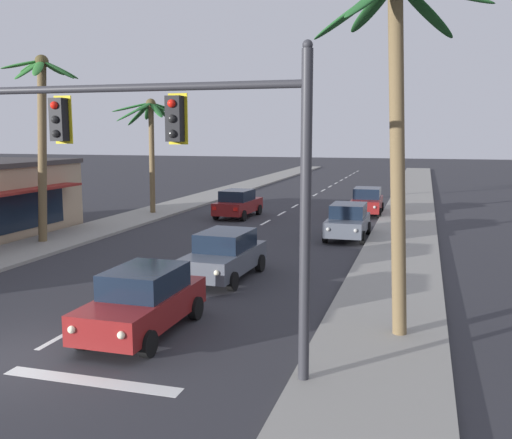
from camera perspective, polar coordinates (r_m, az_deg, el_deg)
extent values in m
plane|color=#2D2D33|center=(14.57, -22.18, -12.61)|extent=(220.00, 220.00, 0.00)
cube|color=gray|center=(30.96, 14.45, -1.08)|extent=(3.20, 110.00, 0.14)
cube|color=gray|center=(35.06, -11.94, 0.10)|extent=(3.20, 110.00, 0.14)
cube|color=silver|center=(15.73, -18.61, -10.83)|extent=(0.16, 2.00, 0.01)
cube|color=silver|center=(18.90, -11.80, -7.28)|extent=(0.16, 2.00, 0.01)
cube|color=silver|center=(22.31, -7.07, -4.73)|extent=(0.16, 2.00, 0.01)
cube|color=silver|center=(25.87, -3.65, -2.84)|extent=(0.16, 2.00, 0.01)
cube|color=silver|center=(29.51, -1.06, -1.41)|extent=(0.16, 2.00, 0.01)
cube|color=silver|center=(33.21, 0.94, -0.29)|extent=(0.16, 2.00, 0.01)
cube|color=silver|center=(36.96, 2.55, 0.60)|extent=(0.16, 2.00, 0.01)
cube|color=silver|center=(40.74, 3.86, 1.33)|extent=(0.16, 2.00, 0.01)
cube|color=silver|center=(44.54, 4.94, 1.94)|extent=(0.16, 2.00, 0.01)
cube|color=silver|center=(48.36, 5.86, 2.44)|extent=(0.16, 2.00, 0.01)
cube|color=silver|center=(52.19, 6.64, 2.88)|extent=(0.16, 2.00, 0.01)
cube|color=silver|center=(56.04, 7.31, 3.25)|extent=(0.16, 2.00, 0.01)
cube|color=silver|center=(59.89, 7.90, 3.57)|extent=(0.16, 2.00, 0.01)
cube|color=silver|center=(63.75, 8.42, 3.86)|extent=(0.16, 2.00, 0.01)
cube|color=silver|center=(67.61, 8.88, 4.11)|extent=(0.16, 2.00, 0.01)
cube|color=silver|center=(71.48, 9.29, 4.34)|extent=(0.16, 2.00, 0.01)
cube|color=silver|center=(75.36, 9.65, 4.54)|extent=(0.16, 2.00, 0.01)
cube|color=silver|center=(79.24, 9.98, 4.72)|extent=(0.16, 2.00, 0.01)
cube|color=silver|center=(12.91, -15.94, -15.06)|extent=(4.00, 0.44, 0.01)
cylinder|color=#2D2D33|center=(11.35, 4.89, -0.43)|extent=(0.22, 0.22, 6.67)
cylinder|color=#2D2D33|center=(13.43, -18.94, 12.03)|extent=(10.89, 0.16, 0.16)
sphere|color=#2D2D33|center=(11.33, 5.11, 16.78)|extent=(0.20, 0.20, 0.20)
cube|color=black|center=(12.03, -8.02, 9.80)|extent=(0.32, 0.26, 0.92)
sphere|color=red|center=(11.92, -8.33, 11.25)|extent=(0.17, 0.17, 0.17)
sphere|color=black|center=(11.91, -8.30, 9.81)|extent=(0.17, 0.17, 0.17)
sphere|color=black|center=(11.90, -8.26, 8.37)|extent=(0.17, 0.17, 0.17)
cube|color=yellow|center=(12.18, -7.69, 9.79)|extent=(0.42, 0.03, 1.04)
cube|color=black|center=(13.38, -18.86, 9.30)|extent=(0.32, 0.26, 0.92)
sphere|color=red|center=(13.28, -19.27, 10.59)|extent=(0.17, 0.17, 0.17)
sphere|color=black|center=(13.27, -19.21, 9.29)|extent=(0.17, 0.17, 0.17)
sphere|color=black|center=(13.26, -19.15, 8.00)|extent=(0.17, 0.17, 0.17)
cube|color=yellow|center=(13.52, -18.45, 9.31)|extent=(0.42, 0.03, 1.04)
cube|color=maroon|center=(15.21, -11.11, -8.52)|extent=(1.79, 4.31, 0.72)
cube|color=black|center=(15.15, -10.91, -5.90)|extent=(1.61, 2.21, 0.64)
cylinder|color=black|center=(13.75, -10.61, -11.95)|extent=(0.22, 0.64, 0.64)
cylinder|color=black|center=(14.59, -16.76, -10.96)|extent=(0.22, 0.64, 0.64)
cylinder|color=black|center=(16.19, -5.97, -8.68)|extent=(0.22, 0.64, 0.64)
cylinder|color=black|center=(16.90, -11.43, -8.06)|extent=(0.22, 0.64, 0.64)
sphere|color=#F9EFC6|center=(13.10, -13.15, -11.04)|extent=(0.18, 0.18, 0.18)
sphere|color=#F9EFC6|center=(13.73, -17.72, -10.30)|extent=(0.18, 0.18, 0.18)
cube|color=red|center=(16.79, -5.66, -6.41)|extent=(0.24, 0.06, 0.20)
cube|color=red|center=(17.32, -9.73, -6.03)|extent=(0.24, 0.06, 0.20)
cube|color=#4C515B|center=(20.40, -3.16, -3.99)|extent=(1.95, 4.37, 0.72)
cube|color=black|center=(20.40, -3.02, -2.04)|extent=(1.70, 2.27, 0.64)
cylinder|color=black|center=(18.89, -2.33, -6.12)|extent=(0.25, 0.65, 0.64)
cylinder|color=black|center=(19.56, -7.07, -5.67)|extent=(0.25, 0.65, 0.64)
cylinder|color=black|center=(21.49, 0.40, -4.31)|extent=(0.25, 0.65, 0.64)
cylinder|color=black|center=(22.08, -3.86, -3.98)|extent=(0.25, 0.65, 0.64)
sphere|color=#F9EFC6|center=(18.20, -3.91, -5.28)|extent=(0.18, 0.18, 0.18)
sphere|color=#F9EFC6|center=(18.70, -7.43, -4.95)|extent=(0.18, 0.18, 0.18)
cube|color=red|center=(22.14, 0.51, -2.71)|extent=(0.24, 0.07, 0.20)
cube|color=red|center=(22.58, -2.67, -2.50)|extent=(0.24, 0.07, 0.20)
cube|color=maroon|center=(35.24, -1.78, 1.33)|extent=(1.96, 4.38, 0.72)
cube|color=black|center=(35.02, -1.87, 2.40)|extent=(1.70, 2.27, 0.64)
cylinder|color=black|center=(36.90, -2.25, 1.09)|extent=(0.25, 0.65, 0.64)
cylinder|color=black|center=(36.32, 0.29, 0.97)|extent=(0.25, 0.65, 0.64)
cylinder|color=black|center=(34.30, -3.96, 0.51)|extent=(0.25, 0.65, 0.64)
cylinder|color=black|center=(33.67, -1.25, 0.37)|extent=(0.25, 0.65, 0.64)
sphere|color=#B2B2AD|center=(37.46, -1.49, 1.88)|extent=(0.18, 0.18, 0.18)
sphere|color=#B2B2AD|center=(37.05, 0.31, 1.81)|extent=(0.18, 0.18, 0.18)
cube|color=red|center=(33.48, -4.14, 1.10)|extent=(0.24, 0.07, 0.20)
cube|color=red|center=(32.99, -2.03, 1.01)|extent=(0.24, 0.07, 0.20)
cube|color=#4C515B|center=(28.50, 9.04, -0.49)|extent=(1.77, 4.30, 0.72)
cube|color=black|center=(28.55, 9.11, 0.90)|extent=(1.60, 2.20, 0.64)
cylinder|color=black|center=(27.08, 10.45, -1.77)|extent=(0.22, 0.64, 0.64)
cylinder|color=black|center=(27.30, 6.85, -1.61)|extent=(0.22, 0.64, 0.64)
cylinder|color=black|center=(29.87, 11.00, -0.83)|extent=(0.22, 0.64, 0.64)
cylinder|color=black|center=(30.06, 7.73, -0.69)|extent=(0.22, 0.64, 0.64)
sphere|color=#B2B2AD|center=(26.29, 9.79, -1.09)|extent=(0.18, 0.18, 0.18)
sphere|color=#B2B2AD|center=(26.45, 7.12, -0.97)|extent=(0.18, 0.18, 0.18)
cube|color=red|center=(30.54, 10.78, 0.26)|extent=(0.24, 0.06, 0.20)
cube|color=red|center=(30.69, 8.32, 0.36)|extent=(0.24, 0.06, 0.20)
cube|color=maroon|center=(37.00, 10.87, 1.52)|extent=(1.85, 4.34, 0.72)
cube|color=black|center=(37.07, 10.92, 2.59)|extent=(1.65, 2.23, 0.64)
cylinder|color=black|center=(35.59, 12.07, 0.63)|extent=(0.23, 0.64, 0.64)
cylinder|color=black|center=(35.72, 9.30, 0.73)|extent=(0.23, 0.64, 0.64)
cylinder|color=black|center=(38.40, 12.30, 1.19)|extent=(0.23, 0.64, 0.64)
cylinder|color=black|center=(38.52, 9.74, 1.29)|extent=(0.23, 0.64, 0.64)
sphere|color=#B2B2AD|center=(34.80, 11.62, 1.20)|extent=(0.18, 0.18, 0.18)
sphere|color=#B2B2AD|center=(34.89, 9.59, 1.27)|extent=(0.18, 0.18, 0.18)
cube|color=red|center=(39.09, 12.08, 2.00)|extent=(0.24, 0.06, 0.20)
cube|color=red|center=(39.18, 10.15, 2.07)|extent=(0.24, 0.06, 0.20)
cylinder|color=brown|center=(27.99, -20.32, 5.92)|extent=(0.85, 0.39, 8.17)
ellipsoid|color=#2D702D|center=(27.57, -18.95, 13.82)|extent=(1.63, 0.50, 0.94)
ellipsoid|color=#2D702D|center=(28.18, -18.73, 13.80)|extent=(1.36, 1.53, 0.84)
ellipsoid|color=#2D702D|center=(28.67, -19.35, 13.91)|extent=(0.42, 1.72, 0.61)
ellipsoid|color=#2D702D|center=(28.70, -21.29, 13.85)|extent=(1.75, 0.99, 0.57)
ellipsoid|color=#2D702D|center=(28.00, -22.15, 13.98)|extent=(1.63, 1.35, 0.55)
ellipsoid|color=#2D702D|center=(27.48, -21.53, 13.58)|extent=(0.73, 1.60, 1.05)
ellipsoid|color=#2D702D|center=(27.22, -20.68, 13.82)|extent=(1.04, 1.63, 0.93)
sphere|color=#4C4223|center=(28.01, -20.38, 14.39)|extent=(0.60, 0.60, 0.60)
cylinder|color=brown|center=(36.67, -10.23, 5.77)|extent=(0.39, 0.33, 6.84)
ellipsoid|color=#236028|center=(36.35, -8.62, 10.42)|extent=(2.28, 0.80, 1.29)
ellipsoid|color=#236028|center=(37.17, -8.63, 10.74)|extent=(1.80, 2.15, 0.82)
ellipsoid|color=#236028|center=(37.51, -9.24, 10.38)|extent=(0.87, 2.30, 1.24)
ellipsoid|color=#236028|center=(37.77, -10.55, 10.44)|extent=(1.65, 2.14, 1.11)
ellipsoid|color=#236028|center=(37.37, -11.43, 10.14)|extent=(2.16, 1.06, 1.48)
ellipsoid|color=#236028|center=(36.88, -12.20, 10.77)|extent=(2.46, 1.07, 0.68)
ellipsoid|color=#236028|center=(36.26, -11.95, 10.35)|extent=(1.82, 1.93, 1.27)
ellipsoid|color=#236028|center=(35.54, -11.06, 10.84)|extent=(0.58, 2.45, 0.76)
ellipsoid|color=#236028|center=(35.54, -9.81, 10.61)|extent=(1.86, 2.01, 1.08)
sphere|color=#4C4223|center=(36.66, -10.33, 11.19)|extent=(0.60, 0.60, 0.60)
cylinder|color=brown|center=(14.35, 13.78, 4.88)|extent=(0.75, 0.35, 8.50)
ellipsoid|color=#1E5123|center=(15.30, 16.32, 19.20)|extent=(1.69, 1.76, 1.27)
ellipsoid|color=#1E5123|center=(15.56, 11.38, 19.77)|extent=(1.55, 2.02, 0.97)
ellipsoid|color=#1E5123|center=(14.78, 9.58, 19.65)|extent=(2.02, 0.57, 1.35)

